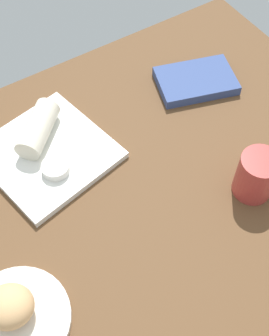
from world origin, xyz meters
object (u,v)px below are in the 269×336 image
object	(u,v)px
round_plate	(16,320)
coffee_mug	(259,174)
scone_pastry	(9,307)
breakfast_wrap	(38,129)
square_plate	(48,153)
book_stack	(196,81)
sauce_cup	(56,168)

from	to	relation	value
round_plate	coffee_mug	xyz separation A→B (cm)	(54.03, -1.08, 4.65)
scone_pastry	breakfast_wrap	xyz separation A→B (cm)	(21.21, 33.38, -0.06)
square_plate	coffee_mug	world-z (taller)	coffee_mug
coffee_mug	scone_pastry	bearing A→B (deg)	177.48
book_stack	scone_pastry	bearing A→B (deg)	-154.87
square_plate	breakfast_wrap	distance (cm)	5.87
square_plate	sauce_cup	bearing A→B (deg)	-96.05
book_stack	coffee_mug	world-z (taller)	coffee_mug
round_plate	book_stack	bearing A→B (deg)	26.06
scone_pastry	breakfast_wrap	distance (cm)	39.55
sauce_cup	book_stack	bearing A→B (deg)	8.15
sauce_cup	breakfast_wrap	size ratio (longest dim) A/B	0.44
scone_pastry	coffee_mug	bearing A→B (deg)	-2.52
scone_pastry	coffee_mug	size ratio (longest dim) A/B	0.63
sauce_cup	coffee_mug	distance (cm)	42.40
book_stack	sauce_cup	bearing A→B (deg)	-171.85
scone_pastry	square_plate	world-z (taller)	scone_pastry
round_plate	scone_pastry	bearing A→B (deg)	85.54
scone_pastry	book_stack	world-z (taller)	scone_pastry
sauce_cup	breakfast_wrap	xyz separation A→B (cm)	(1.09, 10.31, 1.74)
book_stack	breakfast_wrap	bearing A→B (deg)	173.96
square_plate	sauce_cup	distance (cm)	6.06
round_plate	square_plate	distance (cm)	36.60
book_stack	square_plate	bearing A→B (deg)	-179.63
scone_pastry	coffee_mug	distance (cm)	53.99
round_plate	coffee_mug	distance (cm)	54.24
breakfast_wrap	scone_pastry	bearing A→B (deg)	103.52
breakfast_wrap	coffee_mug	distance (cm)	48.47
square_plate	breakfast_wrap	size ratio (longest dim) A/B	1.88
sauce_cup	book_stack	size ratio (longest dim) A/B	0.27
coffee_mug	round_plate	bearing A→B (deg)	178.86
round_plate	book_stack	world-z (taller)	book_stack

